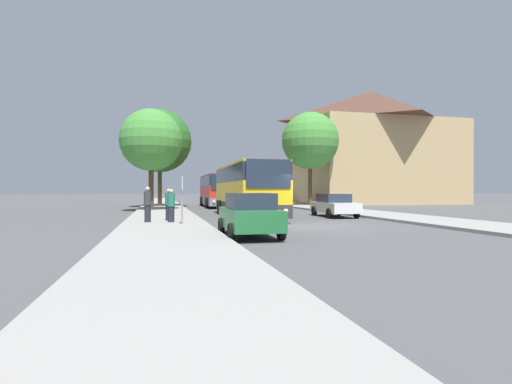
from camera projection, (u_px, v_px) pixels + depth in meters
name	position (u px, v px, depth m)	size (l,w,h in m)	color
ground_plane	(315.00, 226.00, 19.11)	(300.00, 300.00, 0.00)	#4C4C4F
sidewalk_left	(165.00, 228.00, 17.46)	(4.00, 120.00, 0.15)	gray
sidewalk_right	(441.00, 222.00, 20.76)	(4.00, 120.00, 0.15)	gray
building_right_background	(372.00, 147.00, 51.92)	(18.32, 14.53, 14.55)	tan
bus_front	(247.00, 189.00, 25.23)	(3.00, 11.38, 3.28)	#2D2D2D
bus_middle	(217.00, 190.00, 40.02)	(2.94, 10.24, 3.18)	gray
parked_car_left_curb	(249.00, 215.00, 14.69)	(2.00, 4.04, 1.61)	#236B38
parked_car_right_near	(334.00, 205.00, 25.58)	(2.13, 4.47, 1.48)	silver
bus_stop_sign	(182.00, 194.00, 18.33)	(0.08, 0.45, 2.23)	gray
pedestrian_waiting_near	(148.00, 204.00, 19.51)	(0.36, 0.36, 1.74)	#23232D
pedestrian_waiting_far	(169.00, 204.00, 20.68)	(0.36, 0.36, 1.64)	#23232D
pedestrian_walking_back	(171.00, 206.00, 19.54)	(0.36, 0.36, 1.62)	#23232D
tree_left_near	(151.00, 140.00, 31.53)	(4.90, 4.90, 7.98)	#47331E
tree_left_far	(160.00, 141.00, 38.96)	(6.16, 6.16, 9.45)	#513D23
tree_right_near	(310.00, 141.00, 41.59)	(5.95, 5.95, 9.68)	#47331E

